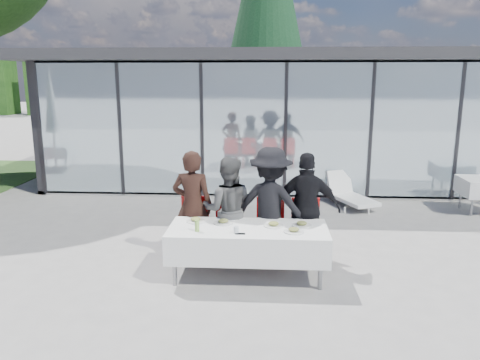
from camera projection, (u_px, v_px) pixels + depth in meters
The scene contains 21 objects.
ground at pixel (226, 263), 7.29m from camera, with size 90.00×90.00×0.00m, color gray.
pavilion at pixel (313, 99), 14.66m from camera, with size 14.80×8.80×3.44m.
treeline at pixel (233, 85), 34.21m from camera, with size 62.50×2.00×4.40m.
dining_table at pixel (248, 242), 6.68m from camera, with size 2.26×0.96×0.75m.
diner_a at pixel (193, 206), 7.27m from camera, with size 0.64×0.64×1.75m, color black.
diner_chair_a at pixel (194, 224), 7.47m from camera, with size 0.44×0.44×0.97m.
diner_b at pixel (228, 210), 7.24m from camera, with size 0.81×0.81×1.66m, color #515151.
diner_chair_b at pixel (229, 225), 7.43m from camera, with size 0.44×0.44×0.97m.
diner_c at pixel (271, 206), 7.19m from camera, with size 1.17×1.17×1.81m, color black.
diner_chair_c at pixel (270, 226), 7.39m from camera, with size 0.44×0.44×0.97m.
diner_d at pixel (307, 209), 7.16m from camera, with size 1.02×1.02×1.73m, color black.
diner_chair_d at pixel (306, 226), 7.36m from camera, with size 0.44×0.44×0.97m.
plate_a at pixel (196, 220), 6.90m from camera, with size 0.28×0.28×0.07m.
plate_b at pixel (223, 222), 6.81m from camera, with size 0.28×0.28×0.07m.
plate_c at pixel (274, 225), 6.69m from camera, with size 0.28×0.28×0.07m.
plate_d at pixel (302, 224), 6.71m from camera, with size 0.28×0.28×0.07m.
plate_extra at pixel (294, 230), 6.44m from camera, with size 0.28×0.28×0.07m.
juice_bottle at pixel (197, 226), 6.46m from camera, with size 0.06×0.06×0.16m, color #87B94D.
drinking_glasses at pixel (236, 230), 6.37m from camera, with size 0.07×0.07×0.10m.
folded_eyeglasses at pixel (240, 234), 6.36m from camera, with size 0.14×0.03×0.01m, color black.
lounger at pixel (348, 194), 10.54m from camera, with size 1.10×1.46×0.72m.
Camera 1 is at (0.64, -6.81, 2.85)m, focal length 35.00 mm.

